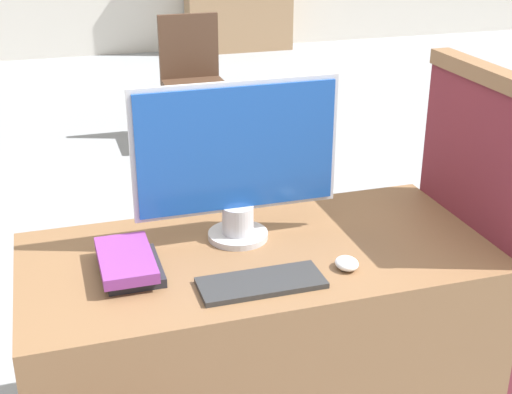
{
  "coord_description": "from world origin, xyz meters",
  "views": [
    {
      "loc": [
        -0.58,
        -1.52,
        1.75
      ],
      "look_at": [
        -0.02,
        0.32,
        0.92
      ],
      "focal_mm": 50.0,
      "sensor_mm": 36.0,
      "label": 1
    }
  ],
  "objects_px": {
    "book_stack": "(129,263)",
    "keyboard": "(261,283)",
    "far_chair": "(193,73)",
    "monitor": "(237,160)",
    "mouse": "(347,263)"
  },
  "relations": [
    {
      "from": "keyboard",
      "to": "far_chair",
      "type": "distance_m",
      "value": 3.41
    },
    {
      "from": "keyboard",
      "to": "book_stack",
      "type": "distance_m",
      "value": 0.39
    },
    {
      "from": "book_stack",
      "to": "monitor",
      "type": "bearing_deg",
      "value": 19.41
    },
    {
      "from": "far_chair",
      "to": "monitor",
      "type": "bearing_deg",
      "value": -118.16
    },
    {
      "from": "keyboard",
      "to": "monitor",
      "type": "bearing_deg",
      "value": 86.59
    },
    {
      "from": "mouse",
      "to": "book_stack",
      "type": "relative_size",
      "value": 0.29
    },
    {
      "from": "keyboard",
      "to": "book_stack",
      "type": "relative_size",
      "value": 1.29
    },
    {
      "from": "monitor",
      "to": "keyboard",
      "type": "xyz_separation_m",
      "value": [
        -0.02,
        -0.31,
        -0.26
      ]
    },
    {
      "from": "mouse",
      "to": "far_chair",
      "type": "distance_m",
      "value": 3.36
    },
    {
      "from": "book_stack",
      "to": "keyboard",
      "type": "bearing_deg",
      "value": -27.48
    },
    {
      "from": "keyboard",
      "to": "far_chair",
      "type": "relative_size",
      "value": 0.38
    },
    {
      "from": "mouse",
      "to": "far_chair",
      "type": "bearing_deg",
      "value": 85.46
    },
    {
      "from": "monitor",
      "to": "book_stack",
      "type": "relative_size",
      "value": 2.34
    },
    {
      "from": "keyboard",
      "to": "book_stack",
      "type": "bearing_deg",
      "value": 152.52
    },
    {
      "from": "monitor",
      "to": "keyboard",
      "type": "height_order",
      "value": "monitor"
    }
  ]
}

